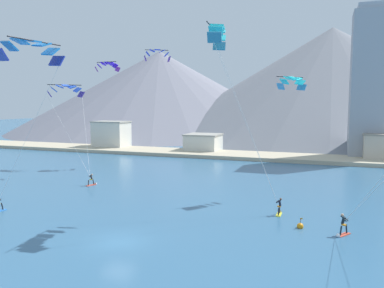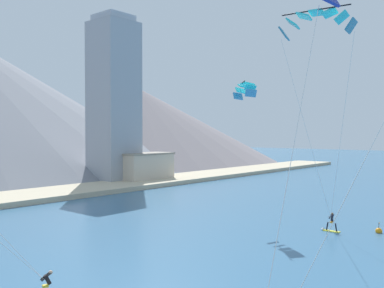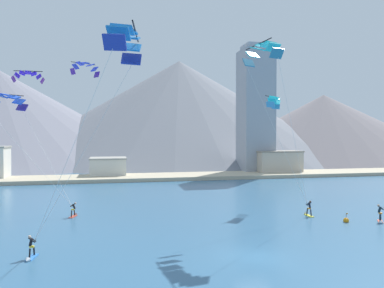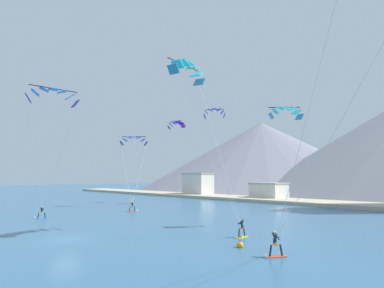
% 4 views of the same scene
% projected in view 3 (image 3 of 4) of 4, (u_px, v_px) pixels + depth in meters
% --- Properties ---
extents(ground_plane, '(400.00, 400.00, 0.00)m').
position_uv_depth(ground_plane, '(254.00, 257.00, 26.70)').
color(ground_plane, '#336084').
extents(kitesurfer_near_lead, '(0.55, 1.74, 1.74)m').
position_uv_depth(kitesurfer_near_lead, '(308.00, 211.00, 40.35)').
color(kitesurfer_near_lead, yellow).
rests_on(kitesurfer_near_lead, ground).
extents(kitesurfer_near_trail, '(1.31, 1.66, 1.82)m').
position_uv_depth(kitesurfer_near_trail, '(380.00, 216.00, 37.31)').
color(kitesurfer_near_trail, '#E54C33').
rests_on(kitesurfer_near_trail, ground).
extents(kitesurfer_mid_center, '(0.69, 1.78, 1.68)m').
position_uv_depth(kitesurfer_mid_center, '(30.00, 252.00, 26.24)').
color(kitesurfer_mid_center, '#337FDB').
rests_on(kitesurfer_mid_center, ground).
extents(kitesurfer_far_left, '(0.87, 1.78, 1.62)m').
position_uv_depth(kitesurfer_far_left, '(74.00, 212.00, 39.96)').
color(kitesurfer_far_left, '#E54C33').
rests_on(kitesurfer_far_left, ground).
extents(parafoil_kite_near_lead, '(6.91, 5.74, 16.51)m').
position_uv_depth(parafoil_kite_near_lead, '(263.00, 52.00, 37.37)').
color(parafoil_kite_near_lead, teal).
extents(parafoil_kite_mid_center, '(7.67, 5.95, 14.78)m').
position_uv_depth(parafoil_kite_mid_center, '(125.00, 41.00, 25.82)').
color(parafoil_kite_mid_center, '#1E2E97').
extents(parafoil_kite_far_left, '(9.72, 7.81, 12.27)m').
position_uv_depth(parafoil_kite_far_left, '(7.00, 101.00, 42.98)').
color(parafoil_kite_far_left, '#3F2A97').
extents(parafoil_kite_distant_high_outer, '(3.24, 3.92, 1.63)m').
position_uv_depth(parafoil_kite_distant_high_outer, '(274.00, 101.00, 48.79)').
color(parafoil_kite_distant_high_outer, '#4091C8').
extents(parafoil_kite_distant_low_drift, '(4.44, 2.11, 1.74)m').
position_uv_depth(parafoil_kite_distant_low_drift, '(28.00, 76.00, 53.84)').
color(parafoil_kite_distant_low_drift, '#6C219B').
extents(parafoil_kite_distant_mid_solo, '(4.54, 3.57, 2.15)m').
position_uv_depth(parafoil_kite_distant_mid_solo, '(85.00, 67.00, 59.47)').
color(parafoil_kite_distant_mid_solo, '#4C1EA1').
extents(race_marker_buoy, '(0.56, 0.56, 1.02)m').
position_uv_depth(race_marker_buoy, '(346.00, 220.00, 37.36)').
color(race_marker_buoy, orange).
rests_on(race_marker_buoy, ground).
extents(shoreline_strip, '(180.00, 10.00, 0.70)m').
position_uv_depth(shoreline_strip, '(162.00, 177.00, 74.83)').
color(shoreline_strip, '#BCAD8E').
rests_on(shoreline_strip, ground).
extents(shore_building_harbour_front, '(7.31, 7.07, 4.12)m').
position_uv_depth(shore_building_harbour_front, '(108.00, 168.00, 76.27)').
color(shore_building_harbour_front, silver).
rests_on(shore_building_harbour_front, ground).
extents(shore_building_quay_east, '(10.04, 4.86, 5.23)m').
position_uv_depth(shore_building_quay_east, '(278.00, 163.00, 82.34)').
color(shore_building_quay_east, beige).
rests_on(shore_building_quay_east, ground).
extents(highrise_tower, '(7.00, 7.00, 29.14)m').
position_uv_depth(highrise_tower, '(255.00, 110.00, 85.14)').
color(highrise_tower, '#999EA8').
rests_on(highrise_tower, ground).
extents(mountain_peak_central_summit, '(124.48, 124.48, 36.86)m').
position_uv_depth(mountain_peak_central_summit, '(179.00, 110.00, 142.57)').
color(mountain_peak_central_summit, slate).
rests_on(mountain_peak_central_summit, ground).
extents(mountain_peak_east_shoulder, '(88.09, 88.09, 23.31)m').
position_uv_depth(mountain_peak_east_shoulder, '(323.00, 127.00, 135.80)').
color(mountain_peak_east_shoulder, gray).
rests_on(mountain_peak_east_shoulder, ground).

